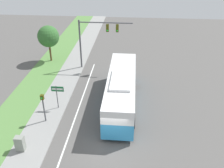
{
  "coord_description": "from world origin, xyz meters",
  "views": [
    {
      "loc": [
        1.35,
        -14.78,
        13.78
      ],
      "look_at": [
        -0.54,
        6.82,
        1.69
      ],
      "focal_mm": 40.0,
      "sensor_mm": 36.0,
      "label": 1
    }
  ],
  "objects_px": {
    "pedestrian_signal": "(43,104)",
    "street_sign": "(57,93)",
    "signal_gantry": "(96,35)",
    "bus": "(121,88)",
    "utility_cabinet": "(20,143)"
  },
  "relations": [
    {
      "from": "signal_gantry",
      "to": "pedestrian_signal",
      "type": "distance_m",
      "value": 12.03
    },
    {
      "from": "street_sign",
      "to": "utility_cabinet",
      "type": "bearing_deg",
      "value": -102.96
    },
    {
      "from": "utility_cabinet",
      "to": "pedestrian_signal",
      "type": "bearing_deg",
      "value": 78.96
    },
    {
      "from": "bus",
      "to": "utility_cabinet",
      "type": "bearing_deg",
      "value": -135.73
    },
    {
      "from": "street_sign",
      "to": "signal_gantry",
      "type": "bearing_deg",
      "value": 75.56
    },
    {
      "from": "bus",
      "to": "street_sign",
      "type": "xyz_separation_m",
      "value": [
        -5.9,
        -1.25,
        -0.04
      ]
    },
    {
      "from": "street_sign",
      "to": "bus",
      "type": "bearing_deg",
      "value": 11.96
    },
    {
      "from": "pedestrian_signal",
      "to": "street_sign",
      "type": "distance_m",
      "value": 2.22
    },
    {
      "from": "signal_gantry",
      "to": "pedestrian_signal",
      "type": "bearing_deg",
      "value": -104.77
    },
    {
      "from": "bus",
      "to": "street_sign",
      "type": "relative_size",
      "value": 4.57
    },
    {
      "from": "bus",
      "to": "pedestrian_signal",
      "type": "height_order",
      "value": "bus"
    },
    {
      "from": "bus",
      "to": "signal_gantry",
      "type": "distance_m",
      "value": 9.12
    },
    {
      "from": "signal_gantry",
      "to": "street_sign",
      "type": "xyz_separation_m",
      "value": [
        -2.38,
        -9.25,
        -2.66
      ]
    },
    {
      "from": "pedestrian_signal",
      "to": "street_sign",
      "type": "bearing_deg",
      "value": 73.81
    },
    {
      "from": "pedestrian_signal",
      "to": "utility_cabinet",
      "type": "xyz_separation_m",
      "value": [
        -0.72,
        -3.67,
        -1.2
      ]
    }
  ]
}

